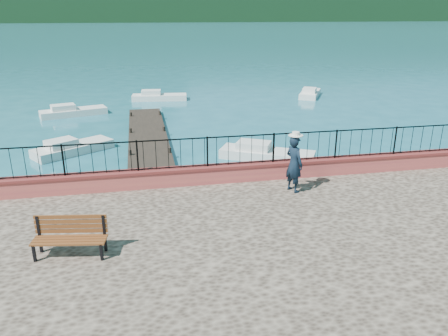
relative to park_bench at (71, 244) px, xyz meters
name	(u,v)px	position (x,y,z in m)	size (l,w,h in m)	color
ground	(242,276)	(4.09, 0.14, -1.48)	(2000.00, 2000.00, 0.00)	#19596B
parapet	(217,174)	(4.09, 3.84, 0.01)	(28.00, 0.46, 0.58)	#C25446
railing	(217,152)	(4.09, 3.84, 0.77)	(27.00, 0.05, 0.95)	black
dock	(149,145)	(2.09, 12.14, -1.33)	(2.00, 16.00, 0.30)	#2D231C
far_forest	(136,7)	(4.09, 300.14, 7.52)	(900.00, 60.00, 18.00)	black
companion_hill	(307,16)	(224.09, 560.14, -1.48)	(448.00, 384.00, 180.00)	#142D23
park_bench	(71,244)	(0.00, 0.00, 0.00)	(1.72, 0.80, 0.92)	black
person	(294,164)	(6.29, 2.66, 0.61)	(0.65, 0.43, 1.79)	black
hat	(296,134)	(6.29, 2.66, 1.56)	(0.44, 0.44, 0.12)	silver
boat_0	(73,145)	(-1.53, 11.97, -1.08)	(3.77, 1.30, 0.80)	silver
boat_1	(267,151)	(7.44, 9.25, -1.08)	(4.32, 1.30, 0.80)	silver
boat_3	(73,109)	(-2.53, 20.45, -1.08)	(4.18, 1.30, 0.80)	silver
boat_4	(159,95)	(3.34, 24.70, -1.08)	(4.16, 1.30, 0.80)	silver
boat_5	(310,92)	(15.35, 23.83, -1.08)	(3.58, 1.30, 0.80)	silver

